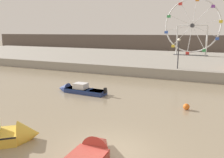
{
  "coord_description": "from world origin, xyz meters",
  "views": [
    {
      "loc": [
        4.29,
        -8.77,
        5.29
      ],
      "look_at": [
        -4.23,
        9.35,
        1.3
      ],
      "focal_mm": 38.26,
      "sensor_mm": 36.0,
      "label": 1
    }
  ],
  "objects_px": {
    "promenade_lamp_near": "(179,49)",
    "mooring_buoy_orange": "(186,107)",
    "motorboat_navy_blue": "(77,89)",
    "ferris_wheel_white_frame": "(192,27)"
  },
  "relations": [
    {
      "from": "promenade_lamp_near",
      "to": "mooring_buoy_orange",
      "type": "height_order",
      "value": "promenade_lamp_near"
    },
    {
      "from": "motorboat_navy_blue",
      "to": "mooring_buoy_orange",
      "type": "height_order",
      "value": "motorboat_navy_blue"
    },
    {
      "from": "ferris_wheel_white_frame",
      "to": "promenade_lamp_near",
      "type": "height_order",
      "value": "ferris_wheel_white_frame"
    },
    {
      "from": "motorboat_navy_blue",
      "to": "promenade_lamp_near",
      "type": "relative_size",
      "value": 1.46
    },
    {
      "from": "motorboat_navy_blue",
      "to": "promenade_lamp_near",
      "type": "height_order",
      "value": "promenade_lamp_near"
    },
    {
      "from": "motorboat_navy_blue",
      "to": "mooring_buoy_orange",
      "type": "bearing_deg",
      "value": 176.29
    },
    {
      "from": "promenade_lamp_near",
      "to": "mooring_buoy_orange",
      "type": "xyz_separation_m",
      "value": [
        2.61,
        -11.0,
        -3.21
      ]
    },
    {
      "from": "promenade_lamp_near",
      "to": "mooring_buoy_orange",
      "type": "relative_size",
      "value": 7.72
    },
    {
      "from": "promenade_lamp_near",
      "to": "motorboat_navy_blue",
      "type": "bearing_deg",
      "value": -123.88
    },
    {
      "from": "motorboat_navy_blue",
      "to": "ferris_wheel_white_frame",
      "type": "xyz_separation_m",
      "value": [
        6.1,
        26.87,
        5.82
      ]
    }
  ]
}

